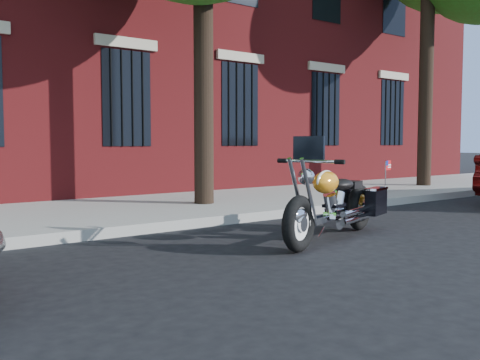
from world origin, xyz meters
TOP-DOWN VIEW (x-y plane):
  - ground at (0.00, 0.00)m, footprint 120.00×120.00m
  - curb at (0.00, 1.38)m, footprint 40.00×0.16m
  - sidewalk at (0.00, 3.26)m, footprint 40.00×3.60m
  - motorcycle at (0.30, -0.57)m, footprint 2.65×1.28m

SIDE VIEW (x-z plane):
  - ground at x=0.00m, z-range 0.00..0.00m
  - curb at x=0.00m, z-range 0.00..0.15m
  - sidewalk at x=0.00m, z-range 0.00..0.15m
  - motorcycle at x=0.30m, z-range -0.22..1.13m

